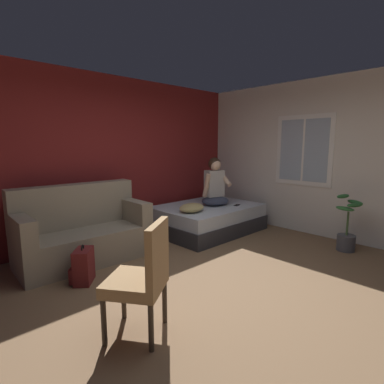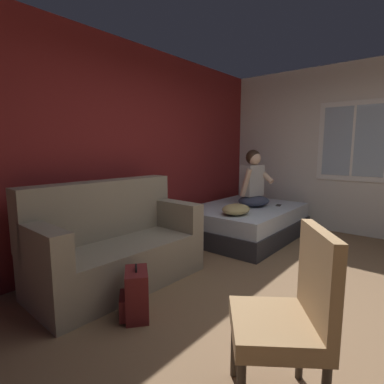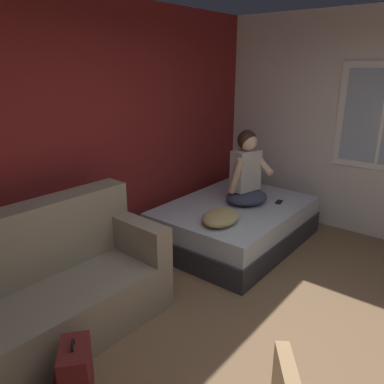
{
  "view_description": "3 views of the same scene",
  "coord_description": "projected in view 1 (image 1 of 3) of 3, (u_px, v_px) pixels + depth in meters",
  "views": [
    {
      "loc": [
        -2.36,
        -2.09,
        1.6
      ],
      "look_at": [
        0.83,
        1.24,
        0.86
      ],
      "focal_mm": 28.0,
      "sensor_mm": 36.0,
      "label": 1
    },
    {
      "loc": [
        -2.48,
        -0.65,
        1.38
      ],
      "look_at": [
        0.3,
        1.63,
        0.85
      ],
      "focal_mm": 28.0,
      "sensor_mm": 36.0,
      "label": 2
    },
    {
      "loc": [
        -2.0,
        -0.6,
        2.06
      ],
      "look_at": [
        0.88,
        1.72,
        0.8
      ],
      "focal_mm": 35.0,
      "sensor_mm": 36.0,
      "label": 3
    }
  ],
  "objects": [
    {
      "name": "potted_plant",
      "position": [
        347.0,
        231.0,
        4.5
      ],
      "size": [
        0.39,
        0.37,
        0.85
      ],
      "color": "#4C4C51",
      "rests_on": "ground"
    },
    {
      "name": "backpack",
      "position": [
        83.0,
        267.0,
        3.47
      ],
      "size": [
        0.35,
        0.35,
        0.46
      ],
      "color": "maroon",
      "rests_on": "ground"
    },
    {
      "name": "couch",
      "position": [
        83.0,
        232.0,
        4.13
      ],
      "size": [
        1.73,
        0.88,
        1.04
      ],
      "color": "gray",
      "rests_on": "ground"
    },
    {
      "name": "bed",
      "position": [
        207.0,
        218.0,
        5.54
      ],
      "size": [
        1.88,
        1.39,
        0.48
      ],
      "color": "#2D2D33",
      "rests_on": "ground"
    },
    {
      "name": "person_seated",
      "position": [
        215.0,
        186.0,
        5.49
      ],
      "size": [
        0.61,
        0.55,
        0.88
      ],
      "color": "#383D51",
      "rests_on": "bed"
    },
    {
      "name": "ground_plane",
      "position": [
        215.0,
        288.0,
        3.36
      ],
      "size": [
        40.0,
        40.0,
        0.0
      ],
      "primitive_type": "plane",
      "color": "brown"
    },
    {
      "name": "throw_pillow",
      "position": [
        192.0,
        208.0,
        4.97
      ],
      "size": [
        0.53,
        0.43,
        0.14
      ],
      "primitive_type": "ellipsoid",
      "rotation": [
        0.0,
        0.0,
        0.16
      ],
      "color": "tan",
      "rests_on": "bed"
    },
    {
      "name": "cell_phone",
      "position": [
        237.0,
        205.0,
        5.51
      ],
      "size": [
        0.15,
        0.1,
        0.01
      ],
      "primitive_type": "cube",
      "rotation": [
        0.0,
        0.0,
        1.78
      ],
      "color": "black",
      "rests_on": "bed"
    },
    {
      "name": "wall_back_accent",
      "position": [
        102.0,
        159.0,
        4.94
      ],
      "size": [
        10.55,
        0.16,
        2.7
      ],
      "primitive_type": "cube",
      "color": "maroon",
      "rests_on": "ground"
    },
    {
      "name": "wall_side_with_window",
      "position": [
        328.0,
        159.0,
        5.1
      ],
      "size": [
        0.19,
        6.27,
        2.7
      ],
      "color": "silver",
      "rests_on": "ground"
    },
    {
      "name": "side_chair",
      "position": [
        143.0,
        275.0,
        2.47
      ],
      "size": [
        0.64,
        0.64,
        0.98
      ],
      "color": "#382D23",
      "rests_on": "ground"
    }
  ]
}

